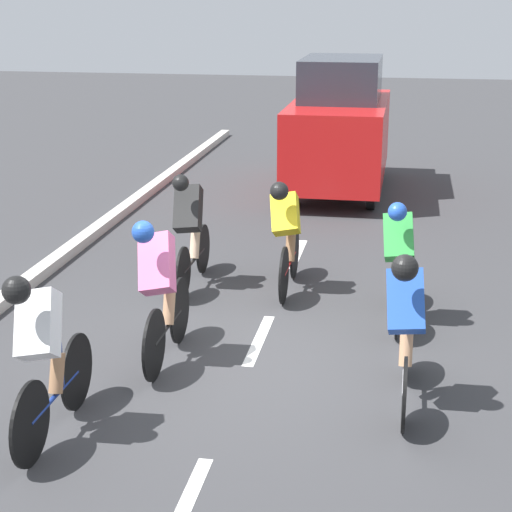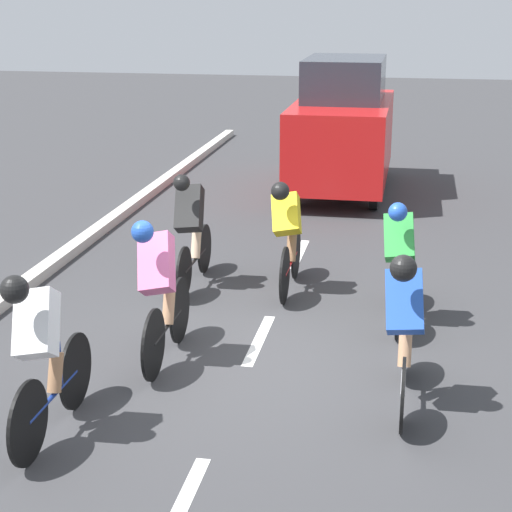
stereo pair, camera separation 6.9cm
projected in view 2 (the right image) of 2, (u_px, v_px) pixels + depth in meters
The scene contains 11 objects.
ground_plane at pixel (250, 359), 8.77m from camera, with size 60.00×60.00×0.00m, color #38383A.
lane_stripe_near at pixel (181, 508), 6.24m from camera, with size 0.12×1.40×0.01m, color white.
lane_stripe_mid at pixel (259, 340), 9.24m from camera, with size 0.12×1.40×0.01m, color white.
lane_stripe_far at pixel (299, 254), 12.24m from camera, with size 0.12×1.40×0.01m, color white.
cyclist_white at pixel (41, 350), 7.01m from camera, with size 0.42×1.68×1.52m.
cyclist_pink at pixel (160, 287), 8.47m from camera, with size 0.43×1.66×1.55m.
cyclist_blue at pixel (404, 324), 7.53m from camera, with size 0.37×1.70×1.51m.
cyclist_yellow at pixel (288, 233), 10.50m from camera, with size 0.41×1.67×1.46m.
cyclist_green at pixel (399, 260), 9.49m from camera, with size 0.37×1.69×1.47m.
cyclist_black at pixel (191, 227), 10.69m from camera, with size 0.38×1.70×1.50m.
support_car at pixel (343, 128), 15.71m from camera, with size 1.70×3.99×2.45m.
Camera 2 is at (-1.53, 7.91, 3.62)m, focal length 60.00 mm.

